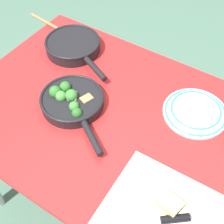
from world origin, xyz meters
TOP-DOWN VIEW (x-y plane):
  - ground_plane at (0.00, 0.00)m, footprint 14.00×14.00m
  - dining_table_red at (0.00, 0.00)m, footprint 1.16×0.81m
  - skillet_broccoli at (-0.15, -0.04)m, footprint 0.35×0.27m
  - skillet_eggs at (-0.35, 0.22)m, footprint 0.37×0.24m
  - wooden_spoon at (-0.46, 0.30)m, footprint 0.37×0.07m
  - parchment_sheet at (0.34, -0.24)m, footprint 0.38×0.32m
  - grater_knife at (0.34, -0.26)m, footprint 0.20×0.17m
  - cheese_block at (0.33, -0.20)m, footprint 0.09×0.07m
  - dinner_plate_stack at (0.25, 0.17)m, footprint 0.24×0.24m

SIDE VIEW (x-z plane):
  - ground_plane at x=0.00m, z-range 0.00..0.00m
  - dining_table_red at x=0.00m, z-range 0.29..1.06m
  - parchment_sheet at x=0.34m, z-range 0.77..0.77m
  - wooden_spoon at x=-0.46m, z-range 0.77..0.78m
  - grater_knife at x=0.34m, z-range 0.76..0.79m
  - dinner_plate_stack at x=0.25m, z-range 0.77..0.79m
  - cheese_block at x=0.33m, z-range 0.77..0.81m
  - skillet_eggs at x=-0.35m, z-range 0.77..0.82m
  - skillet_broccoli at x=-0.15m, z-range 0.76..0.83m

